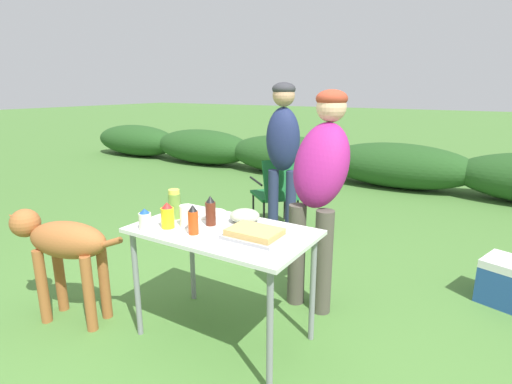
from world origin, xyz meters
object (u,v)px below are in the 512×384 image
plate_stack (211,214)px  mixing_bowl (245,216)px  mustard_bottle (167,216)px  bbq_sauce_bottle (211,211)px  hot_sauce_bottle (193,220)px  dog (62,246)px  relish_jar (175,204)px  standing_person_in_navy_coat (283,146)px  mayo_bottle (145,219)px  camp_chair_green_behind_table (278,190)px  standing_person_in_olive_jacket (320,178)px  food_tray (255,234)px  folding_table (223,241)px  paper_cup_stack (186,216)px

plate_stack → mixing_bowl: size_ratio=1.06×
mustard_bottle → bbq_sauce_bottle: 0.26m
mixing_bowl → hot_sauce_bottle: 0.37m
mixing_bowl → dog: size_ratio=0.22×
relish_jar → standing_person_in_navy_coat: size_ratio=0.12×
mayo_bottle → bbq_sauce_bottle: (0.29, 0.27, 0.03)m
plate_stack → camp_chair_green_behind_table: (-0.45, 1.78, -0.28)m
standing_person_in_olive_jacket → standing_person_in_navy_coat: bearing=136.5°
mixing_bowl → food_tray: bearing=-45.7°
dog → camp_chair_green_behind_table: camp_chair_green_behind_table is taller
mustard_bottle → standing_person_in_navy_coat: standing_person_in_navy_coat is taller
plate_stack → dog: (-0.82, -0.58, -0.21)m
folding_table → mustard_bottle: mustard_bottle is taller
standing_person_in_olive_jacket → standing_person_in_navy_coat: size_ratio=0.96×
mixing_bowl → hot_sauce_bottle: (-0.14, -0.34, 0.04)m
food_tray → standing_person_in_olive_jacket: bearing=84.2°
mustard_bottle → dog: size_ratio=0.18×
hot_sauce_bottle → food_tray: bearing=20.8°
relish_jar → camp_chair_green_behind_table: size_ratio=0.23×
mustard_bottle → hot_sauce_bottle: bearing=-0.1°
paper_cup_stack → mustard_bottle: 0.12m
mayo_bottle → camp_chair_green_behind_table: 2.25m
mixing_bowl → standing_person_in_navy_coat: size_ratio=0.12×
mustard_bottle → relish_jar: size_ratio=0.83×
folding_table → plate_stack: plate_stack is taller
folding_table → hot_sauce_bottle: hot_sauce_bottle is taller
mayo_bottle → dog: size_ratio=0.15×
food_tray → bbq_sauce_bottle: bearing=172.1°
standing_person_in_olive_jacket → bbq_sauce_bottle: bearing=-115.7°
relish_jar → dog: size_ratio=0.22×
relish_jar → paper_cup_stack: bearing=-24.7°
food_tray → mustard_bottle: bearing=-166.7°
hot_sauce_bottle → standing_person_in_navy_coat: 1.82m
standing_person_in_olive_jacket → dog: size_ratio=1.77×
dog → plate_stack: bearing=-71.2°
food_tray → camp_chair_green_behind_table: camp_chair_green_behind_table is taller
paper_cup_stack → standing_person_in_olive_jacket: (0.55, 0.80, 0.15)m
mustard_bottle → hot_sauce_bottle: (0.20, -0.00, 0.01)m
standing_person_in_navy_coat → dog: standing_person_in_navy_coat is taller
mixing_bowl → standing_person_in_olive_jacket: bearing=62.6°
folding_table → mixing_bowl: bearing=78.8°
bbq_sauce_bottle → hot_sauce_bottle: 0.18m
food_tray → relish_jar: size_ratio=1.72×
folding_table → standing_person_in_navy_coat: standing_person_in_navy_coat is taller
plate_stack → mixing_bowl: bearing=1.8°
standing_person_in_navy_coat → bbq_sauce_bottle: bearing=-93.0°
mixing_bowl → relish_jar: size_ratio=0.98×
mayo_bottle → folding_table: bearing=31.0°
mixing_bowl → standing_person_in_navy_coat: (-0.49, 1.44, 0.24)m
plate_stack → standing_person_in_olive_jacket: 0.80m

